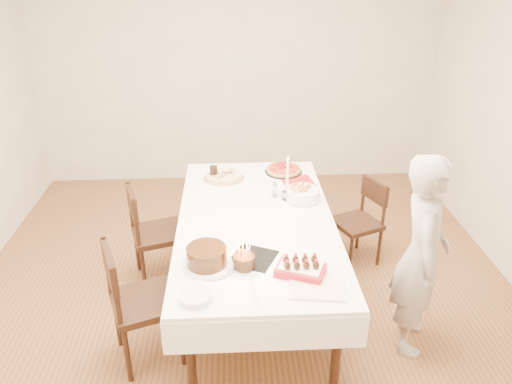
{
  "coord_description": "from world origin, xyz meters",
  "views": [
    {
      "loc": [
        -0.07,
        -3.11,
        2.55
      ],
      "look_at": [
        0.09,
        0.08,
        0.97
      ],
      "focal_mm": 35.0,
      "sensor_mm": 36.0,
      "label": 1
    }
  ],
  "objects_px": {
    "cola_glass": "(214,173)",
    "strawberry_box": "(301,269)",
    "taper_candle": "(287,178)",
    "pizza_white": "(224,176)",
    "dining_table": "(256,262)",
    "chair_left_savory": "(158,233)",
    "chair_left_dessert": "(146,302)",
    "pasta_bowl": "(303,194)",
    "birthday_cake": "(244,257)",
    "layer_cake": "(207,256)",
    "chair_right_savory": "(357,223)",
    "person": "(421,256)",
    "pizza_pepperoni": "(283,170)"
  },
  "relations": [
    {
      "from": "cola_glass",
      "to": "strawberry_box",
      "type": "distance_m",
      "value": 1.53
    },
    {
      "from": "taper_candle",
      "to": "strawberry_box",
      "type": "bearing_deg",
      "value": -91.38
    },
    {
      "from": "pizza_white",
      "to": "taper_candle",
      "type": "height_order",
      "value": "taper_candle"
    },
    {
      "from": "dining_table",
      "to": "chair_left_savory",
      "type": "relative_size",
      "value": 2.51
    },
    {
      "from": "dining_table",
      "to": "chair_left_dessert",
      "type": "xyz_separation_m",
      "value": [
        -0.76,
        -0.54,
        0.08
      ]
    },
    {
      "from": "pasta_bowl",
      "to": "birthday_cake",
      "type": "bearing_deg",
      "value": -118.4
    },
    {
      "from": "dining_table",
      "to": "chair_left_dessert",
      "type": "height_order",
      "value": "chair_left_dessert"
    },
    {
      "from": "birthday_cake",
      "to": "layer_cake",
      "type": "bearing_deg",
      "value": 169.84
    },
    {
      "from": "dining_table",
      "to": "pizza_white",
      "type": "distance_m",
      "value": 0.86
    },
    {
      "from": "dining_table",
      "to": "birthday_cake",
      "type": "bearing_deg",
      "value": -99.79
    },
    {
      "from": "pizza_white",
      "to": "taper_candle",
      "type": "xyz_separation_m",
      "value": [
        0.5,
        -0.41,
        0.16
      ]
    },
    {
      "from": "chair_right_savory",
      "to": "chair_left_savory",
      "type": "xyz_separation_m",
      "value": [
        -1.69,
        -0.16,
        0.04
      ]
    },
    {
      "from": "cola_glass",
      "to": "layer_cake",
      "type": "bearing_deg",
      "value": -90.51
    },
    {
      "from": "dining_table",
      "to": "birthday_cake",
      "type": "xyz_separation_m",
      "value": [
        -0.11,
        -0.61,
        0.46
      ]
    },
    {
      "from": "chair_left_dessert",
      "to": "layer_cake",
      "type": "distance_m",
      "value": 0.55
    },
    {
      "from": "chair_left_dessert",
      "to": "cola_glass",
      "type": "xyz_separation_m",
      "value": [
        0.43,
        1.26,
        0.36
      ]
    },
    {
      "from": "dining_table",
      "to": "chair_left_savory",
      "type": "distance_m",
      "value": 0.87
    },
    {
      "from": "pizza_white",
      "to": "dining_table",
      "type": "bearing_deg",
      "value": -71.59
    },
    {
      "from": "chair_left_dessert",
      "to": "taper_candle",
      "type": "bearing_deg",
      "value": -160.9
    },
    {
      "from": "chair_left_dessert",
      "to": "cola_glass",
      "type": "distance_m",
      "value": 1.38
    },
    {
      "from": "chair_left_dessert",
      "to": "birthday_cake",
      "type": "height_order",
      "value": "birthday_cake"
    },
    {
      "from": "chair_left_savory",
      "to": "strawberry_box",
      "type": "xyz_separation_m",
      "value": [
        1.02,
        -1.07,
        0.36
      ]
    },
    {
      "from": "pasta_bowl",
      "to": "pizza_white",
      "type": "bearing_deg",
      "value": 145.36
    },
    {
      "from": "taper_candle",
      "to": "pasta_bowl",
      "type": "bearing_deg",
      "value": -9.7
    },
    {
      "from": "chair_right_savory",
      "to": "cola_glass",
      "type": "relative_size",
      "value": 6.4
    },
    {
      "from": "chair_left_savory",
      "to": "pizza_white",
      "type": "bearing_deg",
      "value": -165.01
    },
    {
      "from": "person",
      "to": "chair_left_dessert",
      "type": "bearing_deg",
      "value": 106.57
    },
    {
      "from": "birthday_cake",
      "to": "taper_candle",
      "type": "bearing_deg",
      "value": 68.4
    },
    {
      "from": "birthday_cake",
      "to": "strawberry_box",
      "type": "relative_size",
      "value": 0.49
    },
    {
      "from": "person",
      "to": "birthday_cake",
      "type": "distance_m",
      "value": 1.18
    },
    {
      "from": "chair_right_savory",
      "to": "taper_candle",
      "type": "height_order",
      "value": "taper_candle"
    },
    {
      "from": "person",
      "to": "chair_right_savory",
      "type": "bearing_deg",
      "value": 24.01
    },
    {
      "from": "taper_candle",
      "to": "birthday_cake",
      "type": "relative_size",
      "value": 2.63
    },
    {
      "from": "chair_right_savory",
      "to": "strawberry_box",
      "type": "xyz_separation_m",
      "value": [
        -0.67,
        -1.23,
        0.4
      ]
    },
    {
      "from": "pizza_pepperoni",
      "to": "pasta_bowl",
      "type": "height_order",
      "value": "pasta_bowl"
    },
    {
      "from": "dining_table",
      "to": "strawberry_box",
      "type": "xyz_separation_m",
      "value": [
        0.24,
        -0.69,
        0.41
      ]
    },
    {
      "from": "taper_candle",
      "to": "birthday_cake",
      "type": "distance_m",
      "value": 1.0
    },
    {
      "from": "cola_glass",
      "to": "chair_left_dessert",
      "type": "bearing_deg",
      "value": -108.79
    },
    {
      "from": "layer_cake",
      "to": "strawberry_box",
      "type": "xyz_separation_m",
      "value": [
        0.57,
        -0.12,
        -0.03
      ]
    },
    {
      "from": "chair_left_dessert",
      "to": "strawberry_box",
      "type": "xyz_separation_m",
      "value": [
        0.99,
        -0.15,
        0.34
      ]
    },
    {
      "from": "person",
      "to": "pizza_pepperoni",
      "type": "distance_m",
      "value": 1.55
    },
    {
      "from": "chair_right_savory",
      "to": "pizza_pepperoni",
      "type": "relative_size",
      "value": 2.33
    },
    {
      "from": "layer_cake",
      "to": "strawberry_box",
      "type": "relative_size",
      "value": 1.12
    },
    {
      "from": "layer_cake",
      "to": "birthday_cake",
      "type": "distance_m",
      "value": 0.24
    },
    {
      "from": "chair_left_dessert",
      "to": "chair_right_savory",
      "type": "bearing_deg",
      "value": -168.06
    },
    {
      "from": "chair_left_dessert",
      "to": "pizza_pepperoni",
      "type": "xyz_separation_m",
      "value": [
        1.04,
        1.38,
        0.32
      ]
    },
    {
      "from": "chair_right_savory",
      "to": "pizza_pepperoni",
      "type": "distance_m",
      "value": 0.79
    },
    {
      "from": "dining_table",
      "to": "person",
      "type": "distance_m",
      "value": 1.22
    },
    {
      "from": "chair_left_savory",
      "to": "birthday_cake",
      "type": "relative_size",
      "value": 6.08
    },
    {
      "from": "chair_right_savory",
      "to": "person",
      "type": "distance_m",
      "value": 1.09
    }
  ]
}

